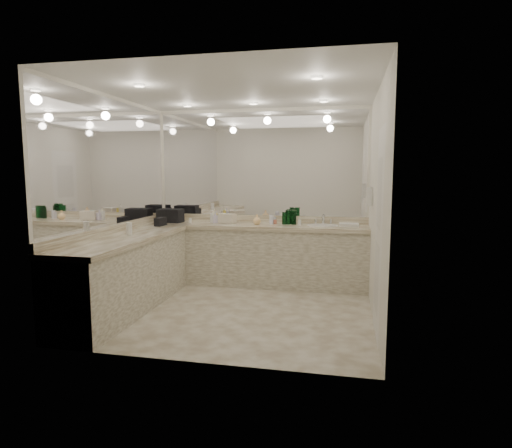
% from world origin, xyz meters
% --- Properties ---
extents(floor, '(3.20, 3.20, 0.00)m').
position_xyz_m(floor, '(0.00, 0.00, 0.00)').
color(floor, beige).
rests_on(floor, ground).
extents(ceiling, '(3.20, 3.20, 0.00)m').
position_xyz_m(ceiling, '(0.00, 0.00, 2.60)').
color(ceiling, white).
rests_on(ceiling, floor).
extents(wall_back, '(3.20, 0.02, 2.60)m').
position_xyz_m(wall_back, '(0.00, 1.50, 1.30)').
color(wall_back, silver).
rests_on(wall_back, floor).
extents(wall_left, '(0.02, 3.00, 2.60)m').
position_xyz_m(wall_left, '(-1.60, 0.00, 1.30)').
color(wall_left, silver).
rests_on(wall_left, floor).
extents(wall_right, '(0.02, 3.00, 2.60)m').
position_xyz_m(wall_right, '(1.60, 0.00, 1.30)').
color(wall_right, silver).
rests_on(wall_right, floor).
extents(vanity_back_base, '(3.20, 0.60, 0.84)m').
position_xyz_m(vanity_back_base, '(0.00, 1.20, 0.42)').
color(vanity_back_base, silver).
rests_on(vanity_back_base, floor).
extents(vanity_back_top, '(3.20, 0.64, 0.06)m').
position_xyz_m(vanity_back_top, '(0.00, 1.19, 0.87)').
color(vanity_back_top, beige).
rests_on(vanity_back_top, vanity_back_base).
extents(vanity_left_base, '(0.60, 2.40, 0.84)m').
position_xyz_m(vanity_left_base, '(-1.30, -0.30, 0.42)').
color(vanity_left_base, silver).
rests_on(vanity_left_base, floor).
extents(vanity_left_top, '(0.64, 2.42, 0.06)m').
position_xyz_m(vanity_left_top, '(-1.29, -0.30, 0.87)').
color(vanity_left_top, beige).
rests_on(vanity_left_top, vanity_left_base).
extents(backsplash_back, '(3.20, 0.04, 0.10)m').
position_xyz_m(backsplash_back, '(0.00, 1.48, 0.95)').
color(backsplash_back, beige).
rests_on(backsplash_back, vanity_back_top).
extents(backsplash_left, '(0.04, 3.00, 0.10)m').
position_xyz_m(backsplash_left, '(-1.58, 0.00, 0.95)').
color(backsplash_left, beige).
rests_on(backsplash_left, vanity_left_top).
extents(mirror_back, '(3.12, 0.01, 1.55)m').
position_xyz_m(mirror_back, '(0.00, 1.49, 1.77)').
color(mirror_back, white).
rests_on(mirror_back, wall_back).
extents(mirror_left, '(0.01, 2.92, 1.55)m').
position_xyz_m(mirror_left, '(-1.59, 0.00, 1.77)').
color(mirror_left, white).
rests_on(mirror_left, wall_left).
extents(sink, '(0.44, 0.44, 0.03)m').
position_xyz_m(sink, '(0.95, 1.20, 0.90)').
color(sink, white).
rests_on(sink, vanity_back_top).
extents(faucet, '(0.24, 0.16, 0.14)m').
position_xyz_m(faucet, '(0.95, 1.41, 0.97)').
color(faucet, silver).
rests_on(faucet, vanity_back_top).
extents(wall_phone, '(0.06, 0.10, 0.24)m').
position_xyz_m(wall_phone, '(1.56, 0.70, 1.35)').
color(wall_phone, white).
rests_on(wall_phone, wall_right).
extents(door, '(0.02, 0.82, 2.10)m').
position_xyz_m(door, '(1.59, -0.50, 1.05)').
color(door, white).
rests_on(door, wall_right).
extents(black_toiletry_bag, '(0.37, 0.25, 0.21)m').
position_xyz_m(black_toiletry_bag, '(-1.33, 1.14, 1.00)').
color(black_toiletry_bag, black).
rests_on(black_toiletry_bag, vanity_back_top).
extents(black_bag_spill, '(0.11, 0.21, 0.11)m').
position_xyz_m(black_bag_spill, '(-1.30, 0.71, 0.96)').
color(black_bag_spill, black).
rests_on(black_bag_spill, vanity_left_top).
extents(cream_cosmetic_case, '(0.27, 0.20, 0.14)m').
position_xyz_m(cream_cosmetic_case, '(-0.45, 1.18, 0.97)').
color(cream_cosmetic_case, beige).
rests_on(cream_cosmetic_case, vanity_back_top).
extents(hand_towel, '(0.27, 0.19, 0.04)m').
position_xyz_m(hand_towel, '(1.32, 1.20, 0.92)').
color(hand_towel, white).
rests_on(hand_towel, vanity_back_top).
extents(lotion_left, '(0.07, 0.07, 0.16)m').
position_xyz_m(lotion_left, '(-1.30, -0.18, 0.98)').
color(lotion_left, white).
rests_on(lotion_left, vanity_left_top).
extents(soap_bottle_a, '(0.09, 0.09, 0.21)m').
position_xyz_m(soap_bottle_a, '(-0.66, 1.22, 1.01)').
color(soap_bottle_a, white).
rests_on(soap_bottle_a, vanity_back_top).
extents(soap_bottle_b, '(0.10, 0.10, 0.17)m').
position_xyz_m(soap_bottle_b, '(-0.63, 1.19, 0.99)').
color(soap_bottle_b, white).
rests_on(soap_bottle_b, vanity_back_top).
extents(soap_bottle_c, '(0.14, 0.14, 0.15)m').
position_xyz_m(soap_bottle_c, '(0.01, 1.14, 0.97)').
color(soap_bottle_c, '#FFD08A').
rests_on(soap_bottle_c, vanity_back_top).
extents(green_bottle_0, '(0.07, 0.07, 0.21)m').
position_xyz_m(green_bottle_0, '(0.45, 1.25, 1.00)').
color(green_bottle_0, '#0D4A1C').
rests_on(green_bottle_0, vanity_back_top).
extents(green_bottle_1, '(0.07, 0.07, 0.21)m').
position_xyz_m(green_bottle_1, '(0.53, 1.26, 1.00)').
color(green_bottle_1, '#0D4A1C').
rests_on(green_bottle_1, vanity_back_top).
extents(green_bottle_2, '(0.07, 0.07, 0.18)m').
position_xyz_m(green_bottle_2, '(0.40, 1.24, 0.99)').
color(green_bottle_2, '#0D4A1C').
rests_on(green_bottle_2, vanity_back_top).
extents(green_bottle_3, '(0.07, 0.07, 0.20)m').
position_xyz_m(green_bottle_3, '(0.47, 1.32, 1.00)').
color(green_bottle_3, '#0D4A1C').
rests_on(green_bottle_3, vanity_back_top).
extents(green_bottle_4, '(0.07, 0.07, 0.18)m').
position_xyz_m(green_bottle_4, '(0.50, 1.33, 0.99)').
color(green_bottle_4, '#0D4A1C').
rests_on(green_bottle_4, vanity_back_top).
extents(amenity_bottle_0, '(0.06, 0.06, 0.14)m').
position_xyz_m(amenity_bottle_0, '(-0.48, 1.23, 0.97)').
color(amenity_bottle_0, silver).
rests_on(amenity_bottle_0, vanity_back_top).
extents(amenity_bottle_1, '(0.06, 0.06, 0.10)m').
position_xyz_m(amenity_bottle_1, '(0.24, 1.28, 0.95)').
color(amenity_bottle_1, silver).
rests_on(amenity_bottle_1, vanity_back_top).
extents(amenity_bottle_2, '(0.04, 0.04, 0.07)m').
position_xyz_m(amenity_bottle_2, '(-1.02, 1.15, 0.94)').
color(amenity_bottle_2, white).
rests_on(amenity_bottle_2, vanity_back_top).
extents(amenity_bottle_3, '(0.06, 0.06, 0.06)m').
position_xyz_m(amenity_bottle_3, '(0.25, 1.27, 0.93)').
color(amenity_bottle_3, '#E57F66').
rests_on(amenity_bottle_3, vanity_back_top).
extents(amenity_bottle_4, '(0.05, 0.05, 0.15)m').
position_xyz_m(amenity_bottle_4, '(-0.64, 1.25, 0.97)').
color(amenity_bottle_4, '#F2D84C').
rests_on(amenity_bottle_4, vanity_back_top).
extents(amenity_bottle_5, '(0.06, 0.06, 0.15)m').
position_xyz_m(amenity_bottle_5, '(-0.69, 1.19, 0.97)').
color(amenity_bottle_5, white).
rests_on(amenity_bottle_5, vanity_back_top).
extents(amenity_bottle_6, '(0.05, 0.05, 0.09)m').
position_xyz_m(amenity_bottle_6, '(0.63, 1.17, 0.94)').
color(amenity_bottle_6, white).
rests_on(amenity_bottle_6, vanity_back_top).
extents(amenity_bottle_7, '(0.06, 0.06, 0.14)m').
position_xyz_m(amenity_bottle_7, '(0.21, 1.21, 0.97)').
color(amenity_bottle_7, silver).
rests_on(amenity_bottle_7, vanity_back_top).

